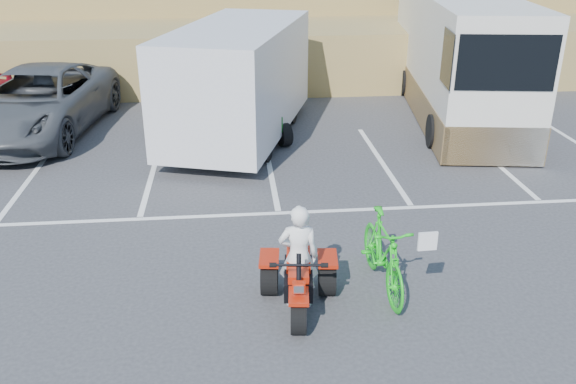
{
  "coord_description": "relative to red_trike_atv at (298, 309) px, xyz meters",
  "views": [
    {
      "loc": [
        -0.87,
        -8.38,
        5.21
      ],
      "look_at": [
        0.07,
        1.15,
        1.0
      ],
      "focal_mm": 38.0,
      "sensor_mm": 36.0,
      "label": 1
    }
  ],
  "objects": [
    {
      "name": "grey_pickup",
      "position": [
        -6.01,
        8.95,
        0.87
      ],
      "size": [
        3.69,
        6.59,
        1.74
      ],
      "primitive_type": "imported",
      "rotation": [
        0.0,
        0.0,
        -0.13
      ],
      "color": "#46494D",
      "rests_on": "ground"
    },
    {
      "name": "green_dirt_bike",
      "position": [
        1.36,
        0.46,
        0.61
      ],
      "size": [
        0.67,
        2.06,
        1.22
      ],
      "primitive_type": "imported",
      "rotation": [
        0.0,
        0.0,
        0.05
      ],
      "color": "#14BF19",
      "rests_on": "ground"
    },
    {
      "name": "parking_stripes",
      "position": [
        0.85,
        4.95,
        0.0
      ],
      "size": [
        28.0,
        5.16,
        0.01
      ],
      "color": "white",
      "rests_on": "ground"
    },
    {
      "name": "cargo_trailer",
      "position": [
        -0.63,
        8.02,
        1.59
      ],
      "size": [
        4.26,
        6.74,
        2.93
      ],
      "rotation": [
        0.0,
        0.0,
        -0.3
      ],
      "color": "silver",
      "rests_on": "ground"
    },
    {
      "name": "grass_embankment",
      "position": [
        -0.02,
        16.36,
        1.42
      ],
      "size": [
        40.0,
        8.5,
        3.1
      ],
      "color": "#9A8146",
      "rests_on": "ground"
    },
    {
      "name": "rider",
      "position": [
        0.02,
        0.15,
        0.81
      ],
      "size": [
        0.63,
        0.45,
        1.61
      ],
      "primitive_type": "imported",
      "rotation": [
        0.0,
        0.0,
        3.03
      ],
      "color": "white",
      "rests_on": "ground"
    },
    {
      "name": "ground",
      "position": [
        -0.02,
        0.88,
        0.0
      ],
      "size": [
        100.0,
        100.0,
        0.0
      ],
      "primitive_type": "plane",
      "color": "#363638",
      "rests_on": "ground"
    },
    {
      "name": "red_trike_atv",
      "position": [
        0.0,
        0.0,
        0.0
      ],
      "size": [
        1.34,
        1.68,
        1.02
      ],
      "primitive_type": null,
      "rotation": [
        0.0,
        0.0,
        -0.11
      ],
      "color": "#AB1E09",
      "rests_on": "ground"
    },
    {
      "name": "rv_motorhome",
      "position": [
        5.82,
        9.9,
        1.48
      ],
      "size": [
        3.7,
        9.7,
        3.4
      ],
      "rotation": [
        0.0,
        0.0,
        -0.14
      ],
      "color": "silver",
      "rests_on": "ground"
    },
    {
      "name": "quad_atv_blue",
      "position": [
        -2.3,
        8.64,
        0.0
      ],
      "size": [
        1.25,
        1.66,
        1.07
      ],
      "primitive_type": null,
      "rotation": [
        0.0,
        0.0,
        0.02
      ],
      "color": "navy",
      "rests_on": "ground"
    },
    {
      "name": "quad_atv_green",
      "position": [
        -0.2,
        7.64,
        0.0
      ],
      "size": [
        1.74,
        2.01,
        1.11
      ],
      "primitive_type": null,
      "rotation": [
        0.0,
        0.0,
        0.32
      ],
      "color": "#145714",
      "rests_on": "ground"
    }
  ]
}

